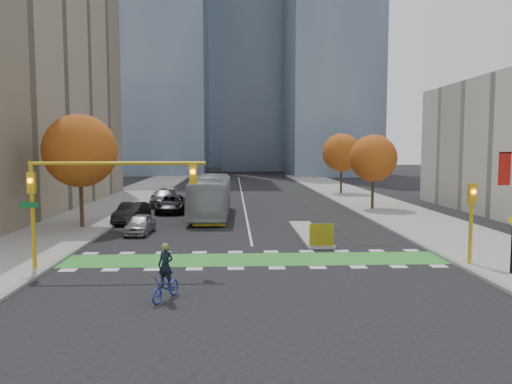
{
  "coord_description": "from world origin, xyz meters",
  "views": [
    {
      "loc": [
        -1.12,
        -24.11,
        5.8
      ],
      "look_at": [
        0.36,
        7.69,
        3.0
      ],
      "focal_mm": 35.0,
      "sensor_mm": 36.0,
      "label": 1
    }
  ],
  "objects": [
    {
      "name": "bike_crossing",
      "position": [
        0.0,
        1.5,
        0.01
      ],
      "size": [
        20.0,
        3.0,
        0.01
      ],
      "primitive_type": "cube",
      "color": "green",
      "rests_on": "ground"
    },
    {
      "name": "curb_west",
      "position": [
        -10.0,
        20.0,
        0.07
      ],
      "size": [
        0.3,
        120.0,
        0.16
      ],
      "primitive_type": "cube",
      "color": "gray",
      "rests_on": "ground"
    },
    {
      "name": "parked_car_c",
      "position": [
        -8.01,
        25.99,
        0.83
      ],
      "size": [
        2.34,
        5.7,
        1.65
      ],
      "primitive_type": "imported",
      "rotation": [
        0.0,
        0.0,
        0.0
      ],
      "color": "#4A4A4F",
      "rests_on": "ground"
    },
    {
      "name": "tower_nw",
      "position": [
        -18.0,
        90.0,
        35.0
      ],
      "size": [
        22.0,
        22.0,
        70.0
      ],
      "primitive_type": "cube",
      "color": "#47566B",
      "rests_on": "ground"
    },
    {
      "name": "bus",
      "position": [
        -3.0,
        17.99,
        1.76
      ],
      "size": [
        3.22,
        12.71,
        3.52
      ],
      "primitive_type": "imported",
      "rotation": [
        0.0,
        0.0,
        -0.02
      ],
      "color": "#9A9EA1",
      "rests_on": "ground"
    },
    {
      "name": "ground",
      "position": [
        0.0,
        0.0,
        0.0
      ],
      "size": [
        300.0,
        300.0,
        0.0
      ],
      "primitive_type": "plane",
      "color": "black",
      "rests_on": "ground"
    },
    {
      "name": "sidewalk_west",
      "position": [
        -13.5,
        20.0,
        0.07
      ],
      "size": [
        7.0,
        120.0,
        0.15
      ],
      "primitive_type": "cube",
      "color": "gray",
      "rests_on": "ground"
    },
    {
      "name": "tree_east_far",
      "position": [
        12.5,
        38.0,
        5.24
      ],
      "size": [
        4.8,
        4.8,
        7.65
      ],
      "color": "#332114",
      "rests_on": "ground"
    },
    {
      "name": "curb_east",
      "position": [
        10.0,
        20.0,
        0.07
      ],
      "size": [
        0.3,
        120.0,
        0.16
      ],
      "primitive_type": "cube",
      "color": "gray",
      "rests_on": "ground"
    },
    {
      "name": "parked_car_a",
      "position": [
        -7.44,
        9.72,
        0.67
      ],
      "size": [
        1.83,
        4.04,
        1.35
      ],
      "primitive_type": "imported",
      "rotation": [
        0.0,
        0.0,
        -0.06
      ],
      "color": "#A0A0A5",
      "rests_on": "ground"
    },
    {
      "name": "sidewalk_east",
      "position": [
        13.5,
        20.0,
        0.07
      ],
      "size": [
        7.0,
        120.0,
        0.15
      ],
      "primitive_type": "cube",
      "color": "gray",
      "rests_on": "ground"
    },
    {
      "name": "parked_car_e",
      "position": [
        -9.0,
        31.61,
        0.74
      ],
      "size": [
        2.29,
        4.52,
        1.48
      ],
      "primitive_type": "imported",
      "rotation": [
        0.0,
        0.0,
        -0.13
      ],
      "color": "#A9AAAF",
      "rests_on": "ground"
    },
    {
      "name": "centre_line",
      "position": [
        0.0,
        40.0,
        0.01
      ],
      "size": [
        0.15,
        70.0,
        0.01
      ],
      "primitive_type": "cube",
      "color": "silver",
      "rests_on": "ground"
    },
    {
      "name": "cyclist",
      "position": [
        -3.7,
        -5.31,
        0.74
      ],
      "size": [
        1.34,
        2.02,
        2.21
      ],
      "rotation": [
        0.0,
        0.0,
        -0.39
      ],
      "color": "#203496",
      "rests_on": "ground"
    },
    {
      "name": "traffic_signal_east",
      "position": [
        10.5,
        -0.51,
        2.73
      ],
      "size": [
        0.35,
        0.43,
        4.1
      ],
      "color": "#BF9914",
      "rests_on": "ground"
    },
    {
      "name": "parked_car_d",
      "position": [
        -6.67,
        20.99,
        0.77
      ],
      "size": [
        2.56,
        5.55,
        1.54
      ],
      "primitive_type": "imported",
      "rotation": [
        0.0,
        0.0,
        0.0
      ],
      "color": "black",
      "rests_on": "ground"
    },
    {
      "name": "tree_west",
      "position": [
        -12.0,
        12.0,
        5.62
      ],
      "size": [
        5.2,
        5.2,
        8.22
      ],
      "color": "#332114",
      "rests_on": "ground"
    },
    {
      "name": "tower_far",
      "position": [
        -4.0,
        140.0,
        40.0
      ],
      "size": [
        26.0,
        26.0,
        80.0
      ],
      "primitive_type": "cube",
      "color": "#47566B",
      "rests_on": "ground"
    },
    {
      "name": "traffic_signal_west",
      "position": [
        -7.93,
        -0.51,
        4.03
      ],
      "size": [
        8.53,
        0.56,
        5.2
      ],
      "color": "#BF9914",
      "rests_on": "ground"
    },
    {
      "name": "hazard_board",
      "position": [
        4.0,
        4.2,
        0.8
      ],
      "size": [
        1.4,
        0.12,
        1.3
      ],
      "primitive_type": "cube",
      "color": "yellow",
      "rests_on": "median_island"
    },
    {
      "name": "parked_car_b",
      "position": [
        -9.0,
        14.72,
        0.8
      ],
      "size": [
        2.25,
        5.01,
        1.6
      ],
      "primitive_type": "imported",
      "rotation": [
        0.0,
        0.0,
        -0.12
      ],
      "color": "black",
      "rests_on": "ground"
    },
    {
      "name": "tower_ne",
      "position": [
        20.0,
        85.0,
        30.0
      ],
      "size": [
        18.0,
        24.0,
        60.0
      ],
      "primitive_type": "cube",
      "color": "#47566B",
      "rests_on": "ground"
    },
    {
      "name": "median_island",
      "position": [
        4.0,
        9.0,
        0.08
      ],
      "size": [
        1.6,
        10.0,
        0.16
      ],
      "primitive_type": "cube",
      "color": "gray",
      "rests_on": "ground"
    },
    {
      "name": "tree_east_near",
      "position": [
        12.0,
        22.0,
        4.86
      ],
      "size": [
        4.4,
        4.4,
        7.08
      ],
      "color": "#332114",
      "rests_on": "ground"
    },
    {
      "name": "bike_lane_paint",
      "position": [
        7.5,
        30.0,
        0.01
      ],
      "size": [
        2.5,
        50.0,
        0.01
      ],
      "primitive_type": "cube",
      "color": "black",
      "rests_on": "ground"
    }
  ]
}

